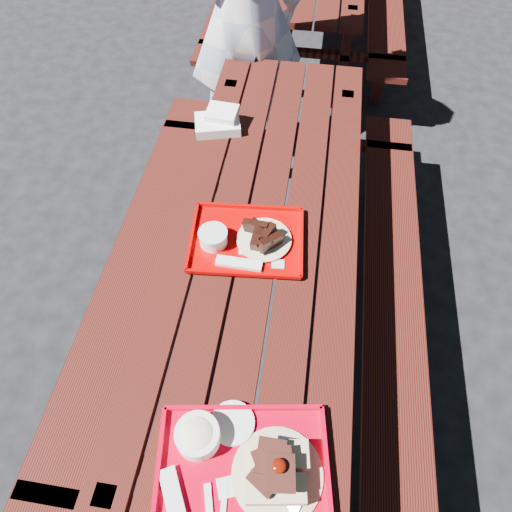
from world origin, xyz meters
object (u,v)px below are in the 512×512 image
(near_tray, at_px, (242,464))
(person, at_px, (245,11))
(picnic_table_near, at_px, (261,263))
(far_tray, at_px, (245,240))

(near_tray, xyz_separation_m, person, (-0.35, 2.17, 0.14))
(picnic_table_near, bearing_deg, near_tray, -85.50)
(far_tray, bearing_deg, near_tray, -80.93)
(picnic_table_near, relative_size, near_tray, 4.50)
(near_tray, xyz_separation_m, far_tray, (-0.12, 0.78, -0.01))
(picnic_table_near, bearing_deg, person, 101.97)
(picnic_table_near, xyz_separation_m, near_tray, (0.07, -0.83, 0.23))
(near_tray, distance_m, far_tray, 0.79)
(picnic_table_near, xyz_separation_m, far_tray, (-0.06, -0.05, 0.21))
(picnic_table_near, height_order, person, person)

